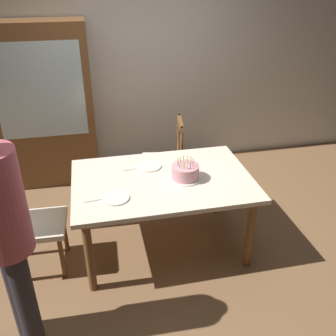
{
  "coord_description": "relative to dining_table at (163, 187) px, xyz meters",
  "views": [
    {
      "loc": [
        -0.55,
        -2.77,
        2.39
      ],
      "look_at": [
        0.05,
        0.0,
        0.85
      ],
      "focal_mm": 39.68,
      "sensor_mm": 36.0,
      "label": 1
    }
  ],
  "objects": [
    {
      "name": "birthday_cake",
      "position": [
        0.19,
        -0.04,
        0.15
      ],
      "size": [
        0.28,
        0.28,
        0.2
      ],
      "color": "silver",
      "rests_on": "dining_table"
    },
    {
      "name": "plate_far_side",
      "position": [
        -0.08,
        0.24,
        0.09
      ],
      "size": [
        0.22,
        0.22,
        0.01
      ],
      "primitive_type": "cylinder",
      "color": "silver",
      "rests_on": "dining_table"
    },
    {
      "name": "chair_spindle_back",
      "position": [
        0.19,
        0.84,
        -0.2
      ],
      "size": [
        0.5,
        0.5,
        0.95
      ],
      "color": "beige",
      "rests_on": "ground"
    },
    {
      "name": "fork_near_celebrant",
      "position": [
        -0.59,
        -0.23,
        0.09
      ],
      "size": [
        0.18,
        0.04,
        0.01
      ],
      "primitive_type": "cube",
      "rotation": [
        0.0,
        0.0,
        0.11
      ],
      "color": "silver",
      "rests_on": "dining_table"
    },
    {
      "name": "china_cabinet",
      "position": [
        -1.08,
        1.56,
        0.29
      ],
      "size": [
        1.1,
        0.45,
        1.9
      ],
      "color": "brown",
      "rests_on": "ground"
    },
    {
      "name": "person_celebrant",
      "position": [
        -1.14,
        -0.79,
        0.31
      ],
      "size": [
        0.32,
        0.32,
        1.7
      ],
      "color": "#262328",
      "rests_on": "ground"
    },
    {
      "name": "plate_near_celebrant",
      "position": [
        -0.43,
        -0.24,
        0.09
      ],
      "size": [
        0.22,
        0.22,
        0.01
      ],
      "primitive_type": "cylinder",
      "color": "silver",
      "rests_on": "dining_table"
    },
    {
      "name": "dining_table",
      "position": [
        0.0,
        0.0,
        0.0
      ],
      "size": [
        1.57,
        1.05,
        0.75
      ],
      "color": "beige",
      "rests_on": "ground"
    },
    {
      "name": "fork_far_side",
      "position": [
        -0.24,
        0.22,
        0.09
      ],
      "size": [
        0.18,
        0.05,
        0.01
      ],
      "primitive_type": "cube",
      "rotation": [
        0.0,
        0.0,
        0.16
      ],
      "color": "silver",
      "rests_on": "dining_table"
    },
    {
      "name": "back_wall",
      "position": [
        0.0,
        1.85,
        0.64
      ],
      "size": [
        6.4,
        0.1,
        2.6
      ],
      "primitive_type": "cube",
      "color": "beige",
      "rests_on": "ground"
    },
    {
      "name": "chair_upholstered",
      "position": [
        -1.17,
        -0.05,
        -0.13
      ],
      "size": [
        0.46,
        0.46,
        0.95
      ],
      "color": "beige",
      "rests_on": "ground"
    },
    {
      "name": "ground",
      "position": [
        0.0,
        0.0,
        -0.66
      ],
      "size": [
        6.4,
        6.4,
        0.0
      ],
      "primitive_type": "plane",
      "color": "brown"
    }
  ]
}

